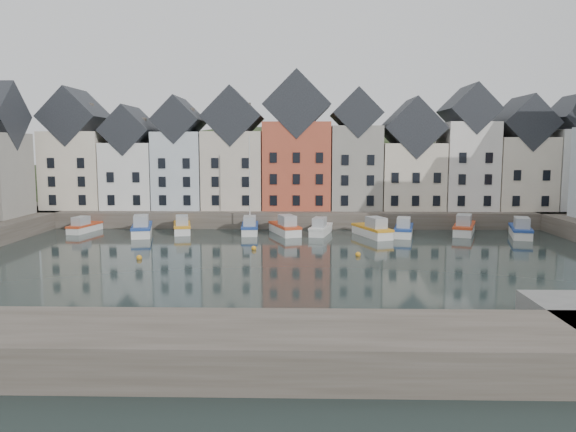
{
  "coord_description": "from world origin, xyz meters",
  "views": [
    {
      "loc": [
        0.66,
        -46.62,
        10.12
      ],
      "look_at": [
        -0.57,
        6.0,
        3.63
      ],
      "focal_mm": 35.0,
      "sensor_mm": 36.0,
      "label": 1
    }
  ],
  "objects": [
    {
      "name": "ground",
      "position": [
        0.0,
        0.0,
        0.0
      ],
      "size": [
        260.0,
        260.0,
        0.0
      ],
      "primitive_type": "plane",
      "color": "black",
      "rests_on": "ground"
    },
    {
      "name": "far_quay",
      "position": [
        0.0,
        30.0,
        1.0
      ],
      "size": [
        90.0,
        16.0,
        2.0
      ],
      "primitive_type": "cube",
      "color": "#474137",
      "rests_on": "ground"
    },
    {
      "name": "near_wall",
      "position": [
        -10.0,
        -22.0,
        1.0
      ],
      "size": [
        50.0,
        6.0,
        2.0
      ],
      "primitive_type": "cube",
      "color": "#474137",
      "rests_on": "ground"
    },
    {
      "name": "hillside",
      "position": [
        0.02,
        56.0,
        -17.96
      ],
      "size": [
        153.6,
        70.4,
        64.0
      ],
      "color": "#263319",
      "rests_on": "ground"
    },
    {
      "name": "far_terrace",
      "position": [
        3.21,
        28.0,
        8.88
      ],
      "size": [
        72.37,
        8.16,
        17.78
      ],
      "color": "beige",
      "rests_on": "far_quay"
    },
    {
      "name": "mooring_buoys",
      "position": [
        -4.0,
        5.33,
        0.15
      ],
      "size": [
        20.5,
        5.5,
        0.5
      ],
      "color": "orange",
      "rests_on": "ground"
    },
    {
      "name": "boat_a",
      "position": [
        -25.28,
        19.13,
        0.63
      ],
      "size": [
        2.66,
        5.75,
        2.12
      ],
      "rotation": [
        0.0,
        0.0,
        -0.18
      ],
      "color": "silver",
      "rests_on": "ground"
    },
    {
      "name": "boat_b",
      "position": [
        -17.69,
        16.93,
        0.79
      ],
      "size": [
        3.63,
        7.18,
        2.64
      ],
      "rotation": [
        0.0,
        0.0,
        0.23
      ],
      "color": "silver",
      "rests_on": "ground"
    },
    {
      "name": "boat_c",
      "position": [
        -13.46,
        18.98,
        0.7
      ],
      "size": [
        3.18,
        6.38,
        2.35
      ],
      "rotation": [
        0.0,
        0.0,
        0.22
      ],
      "color": "silver",
      "rests_on": "ground"
    },
    {
      "name": "boat_d",
      "position": [
        -5.35,
        18.57,
        0.76
      ],
      "size": [
        2.3,
        6.2,
        11.64
      ],
      "rotation": [
        0.0,
        0.0,
        0.07
      ],
      "color": "silver",
      "rests_on": "ground"
    },
    {
      "name": "boat_e",
      "position": [
        -1.18,
        18.13,
        0.75
      ],
      "size": [
        4.13,
        6.89,
        2.53
      ],
      "rotation": [
        0.0,
        0.0,
        0.34
      ],
      "color": "silver",
      "rests_on": "ground"
    },
    {
      "name": "boat_f",
      "position": [
        2.95,
        18.07,
        0.67
      ],
      "size": [
        3.05,
        6.07,
        2.23
      ],
      "rotation": [
        0.0,
        0.0,
        -0.22
      ],
      "color": "silver",
      "rests_on": "ground"
    },
    {
      "name": "boat_g",
      "position": [
        8.81,
        16.42,
        0.76
      ],
      "size": [
        4.2,
        6.95,
        2.55
      ],
      "rotation": [
        0.0,
        0.0,
        0.35
      ],
      "color": "silver",
      "rests_on": "ground"
    },
    {
      "name": "boat_h",
      "position": [
        12.46,
        17.28,
        0.71
      ],
      "size": [
        3.28,
        6.52,
        2.4
      ],
      "rotation": [
        0.0,
        0.0,
        -0.22
      ],
      "color": "silver",
      "rests_on": "ground"
    },
    {
      "name": "boat_i",
      "position": [
        19.72,
        18.6,
        0.78
      ],
      "size": [
        4.33,
        7.15,
        2.63
      ],
      "rotation": [
        0.0,
        0.0,
        -0.35
      ],
      "color": "silver",
      "rests_on": "ground"
    },
    {
      "name": "boat_j",
      "position": [
        25.51,
        16.66,
        0.76
      ],
      "size": [
        3.74,
        6.93,
        2.54
      ],
      "rotation": [
        0.0,
        0.0,
        -0.27
      ],
      "color": "silver",
      "rests_on": "ground"
    }
  ]
}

